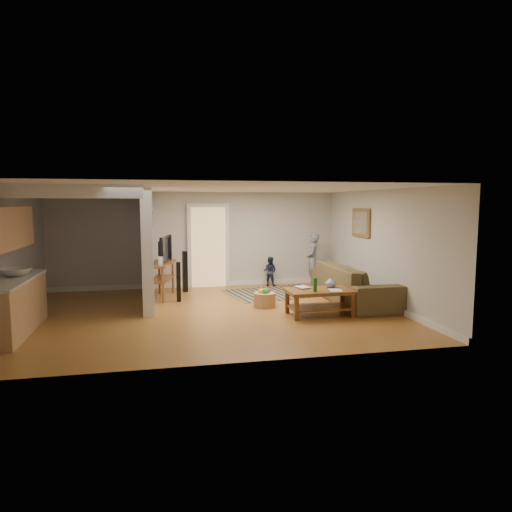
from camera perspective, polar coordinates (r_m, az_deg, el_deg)
The scene contains 11 objects.
ground at distance 9.35m, azimuth -5.78°, elevation -7.07°, with size 7.50×7.50×0.00m, color olive.
room_shell at distance 9.49m, azimuth -12.58°, elevation 1.93°, with size 7.54×6.02×2.52m.
area_rug at distance 11.32m, azimuth 2.54°, elevation -4.61°, with size 2.28×1.67×0.01m, color black.
sofa at distance 10.55m, azimuth 12.19°, elevation -5.61°, with size 2.88×1.13×0.84m, color #4B4725.
coffee_table at distance 9.12m, azimuth 8.09°, elevation -4.85°, with size 1.32×0.78×0.78m.
tv_console at distance 10.83m, azimuth -11.77°, elevation -1.19°, with size 0.78×1.41×1.15m.
speaker_left at distance 10.39m, azimuth -9.67°, elevation -3.21°, with size 0.09×0.09×0.90m, color black.
speaker_right at distance 11.52m, azimuth -8.86°, elevation -1.93°, with size 0.10×0.10×1.02m, color black.
toy_basket at distance 9.79m, azimuth 1.08°, elevation -5.37°, with size 0.47×0.47×0.42m.
child at distance 12.26m, azimuth 7.07°, elevation -3.81°, with size 0.52×0.34×1.42m, color gray.
toddler at distance 12.28m, azimuth 1.75°, elevation -3.74°, with size 0.38×0.30×0.79m, color #1F2741.
Camera 1 is at (-0.98, -9.03, 2.20)m, focal length 32.00 mm.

